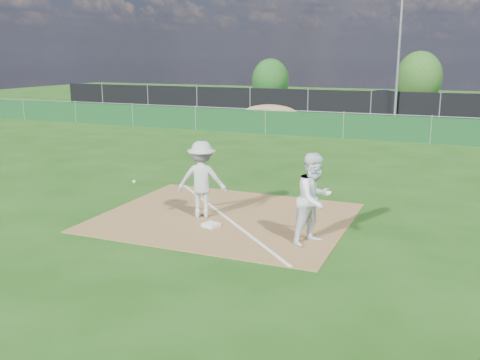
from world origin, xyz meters
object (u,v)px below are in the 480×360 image
at_px(first_base, 211,225).
at_px(car_mid, 389,102).
at_px(car_right, 445,105).
at_px(car_left, 308,99).
at_px(tree_left, 270,80).
at_px(runner, 314,199).
at_px(play_at_first, 202,179).
at_px(tree_mid, 419,77).
at_px(light_pole, 399,54).

xyz_separation_m(first_base, car_mid, (0.51, 27.59, 0.72)).
height_order(first_base, car_right, car_right).
xyz_separation_m(first_base, car_left, (-5.26, 27.51, 0.75)).
bearing_deg(first_base, tree_left, 107.00).
bearing_deg(car_left, car_right, -83.00).
height_order(runner, car_mid, runner).
height_order(play_at_first, car_mid, play_at_first).
height_order(runner, tree_left, tree_left).
xyz_separation_m(car_mid, tree_left, (-10.25, 4.28, 1.11)).
xyz_separation_m(car_left, tree_left, (-4.48, 4.36, 1.09)).
distance_m(play_at_first, car_left, 27.28).
relative_size(play_at_first, car_left, 0.55).
bearing_deg(car_right, play_at_first, 153.87).
bearing_deg(car_right, car_mid, 62.56).
distance_m(runner, car_mid, 27.82).
relative_size(first_base, tree_mid, 0.08).
distance_m(first_base, tree_mid, 34.59).
height_order(first_base, tree_left, tree_left).
height_order(light_pole, car_mid, light_pole).
distance_m(light_pole, tree_left, 14.78).
relative_size(runner, car_right, 0.39).
bearing_deg(runner, play_at_first, 103.23).
bearing_deg(car_left, play_at_first, -158.95).
bearing_deg(tree_mid, first_base, -93.06).
bearing_deg(car_right, car_left, 70.00).
height_order(car_right, tree_left, tree_left).
relative_size(first_base, car_mid, 0.07).
distance_m(first_base, play_at_first, 1.24).
relative_size(play_at_first, tree_mid, 0.60).
distance_m(play_at_first, car_mid, 26.96).
distance_m(light_pole, first_base, 22.91).
bearing_deg(first_base, car_right, 81.15).
distance_m(play_at_first, car_right, 26.62).
xyz_separation_m(play_at_first, car_right, (4.72, 26.20, -0.23)).
height_order(play_at_first, car_right, play_at_first).
relative_size(first_base, runner, 0.17).
bearing_deg(tree_mid, car_right, -73.01).
distance_m(car_right, tree_left, 14.84).
height_order(play_at_first, car_left, play_at_first).
distance_m(car_left, car_mid, 5.77).
bearing_deg(tree_mid, car_left, -135.56).
bearing_deg(car_mid, runner, -179.96).
xyz_separation_m(play_at_first, car_left, (-4.72, 26.87, -0.17)).
bearing_deg(tree_left, light_pole, -39.74).
height_order(light_pole, tree_mid, light_pole).
bearing_deg(light_pole, runner, -87.46).
bearing_deg(runner, light_pole, 30.58).
relative_size(car_mid, tree_mid, 1.09).
bearing_deg(runner, first_base, 114.30).
height_order(light_pole, runner, light_pole).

